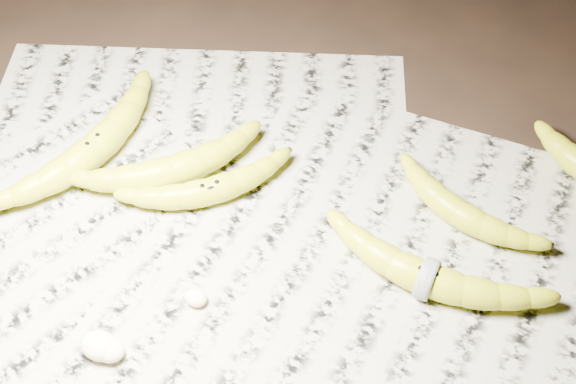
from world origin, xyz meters
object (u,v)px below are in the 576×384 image
at_px(banana_center, 210,189).
at_px(banana_taped, 427,277).
at_px(banana_left_b, 173,169).
at_px(banana_upper_a, 459,211).
at_px(banana_left_a, 93,147).

relative_size(banana_center, banana_taped, 0.80).
relative_size(banana_left_b, banana_upper_a, 1.19).
distance_m(banana_left_a, banana_center, 0.16).
distance_m(banana_taped, banana_upper_a, 0.10).
distance_m(banana_left_a, banana_taped, 0.43).
height_order(banana_left_b, banana_center, banana_left_b).
xyz_separation_m(banana_left_a, banana_upper_a, (0.43, 0.10, -0.00)).
xyz_separation_m(banana_left_b, banana_upper_a, (0.33, 0.09, -0.00)).
xyz_separation_m(banana_left_b, banana_center, (0.05, -0.01, -0.00)).
bearing_deg(banana_left_a, banana_center, -77.74).
bearing_deg(banana_left_b, banana_taped, -49.31).
height_order(banana_center, banana_taped, banana_taped).
relative_size(banana_left_a, banana_upper_a, 1.38).
bearing_deg(banana_left_b, banana_center, -53.71).
bearing_deg(banana_left_b, banana_upper_a, -31.73).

